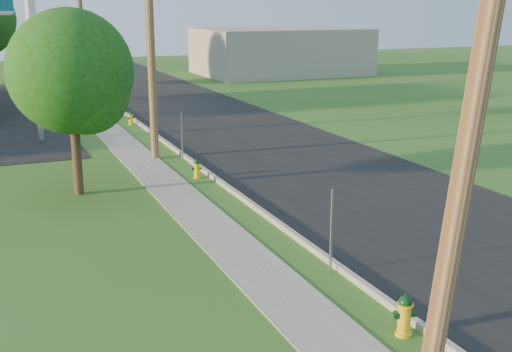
{
  "coord_description": "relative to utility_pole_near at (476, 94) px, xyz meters",
  "views": [
    {
      "loc": [
        -6.66,
        -7.75,
        5.95
      ],
      "look_at": [
        0.0,
        8.0,
        1.4
      ],
      "focal_mm": 45.0,
      "sensor_mm": 36.0,
      "label": 1
    }
  ],
  "objects": [
    {
      "name": "curb",
      "position": [
        1.1,
        11.0,
        -4.73
      ],
      "size": [
        0.15,
        120.0,
        0.15
      ],
      "primitive_type": "cube",
      "color": "#9B988E",
      "rests_on": "ground"
    },
    {
      "name": "road",
      "position": [
        5.1,
        11.0,
        -4.79
      ],
      "size": [
        8.0,
        120.0,
        0.02
      ],
      "primitive_type": "cube",
      "color": "black",
      "rests_on": "ground"
    },
    {
      "name": "sign_post_far",
      "position": [
        0.85,
        29.2,
        -3.8
      ],
      "size": [
        0.05,
        0.04,
        2.0
      ],
      "primitive_type": "cube",
      "color": "gray",
      "rests_on": "ground"
    },
    {
      "name": "utility_pole_near",
      "position": [
        0.0,
        0.0,
        0.0
      ],
      "size": [
        1.4,
        0.32,
        9.48
      ],
      "color": "brown",
      "rests_on": "ground"
    },
    {
      "name": "hydrant_near",
      "position": [
        0.68,
        2.12,
        -4.4
      ],
      "size": [
        0.43,
        0.38,
        0.83
      ],
      "color": "gold",
      "rests_on": "ground"
    },
    {
      "name": "hydrant_far",
      "position": [
        0.71,
        25.81,
        -4.45
      ],
      "size": [
        0.37,
        0.33,
        0.72
      ],
      "color": "yellow",
      "rests_on": "ground"
    },
    {
      "name": "utility_pole_mid",
      "position": [
        -0.0,
        18.0,
        0.15
      ],
      "size": [
        1.4,
        0.32,
        9.8
      ],
      "color": "brown",
      "rests_on": "ground"
    },
    {
      "name": "sign_post_near",
      "position": [
        0.85,
        5.2,
        -3.8
      ],
      "size": [
        0.05,
        0.04,
        2.0
      ],
      "primitive_type": "cube",
      "color": "gray",
      "rests_on": "ground"
    },
    {
      "name": "price_pylon",
      "position": [
        -3.9,
        23.5,
        0.63
      ],
      "size": [
        0.34,
        2.04,
        6.85
      ],
      "color": "gray",
      "rests_on": "ground"
    },
    {
      "name": "tree_verge",
      "position": [
        -3.45,
        13.93,
        -0.99
      ],
      "size": [
        3.91,
        3.91,
        5.93
      ],
      "color": "#352417",
      "rests_on": "ground"
    },
    {
      "name": "sign_post_mid",
      "position": [
        0.85,
        17.0,
        -3.8
      ],
      "size": [
        0.05,
        0.04,
        2.0
      ],
      "primitive_type": "cube",
      "color": "gray",
      "rests_on": "ground"
    },
    {
      "name": "sidewalk",
      "position": [
        -0.65,
        11.0,
        -4.79
      ],
      "size": [
        1.5,
        120.0,
        0.03
      ],
      "primitive_type": "cube",
      "color": "gray",
      "rests_on": "ground"
    },
    {
      "name": "utility_pole_far",
      "position": [
        -0.0,
        36.0,
        0.0
      ],
      "size": [
        1.4,
        0.32,
        9.5
      ],
      "color": "brown",
      "rests_on": "ground"
    },
    {
      "name": "distant_building",
      "position": [
        18.6,
        46.0,
        -2.8
      ],
      "size": [
        14.0,
        10.0,
        4.0
      ],
      "primitive_type": "cube",
      "color": "gray",
      "rests_on": "ground"
    },
    {
      "name": "hydrant_mid",
      "position": [
        0.6,
        14.42,
        -4.47
      ],
      "size": [
        0.35,
        0.31,
        0.68
      ],
      "color": "#FFC606",
      "rests_on": "ground"
    }
  ]
}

